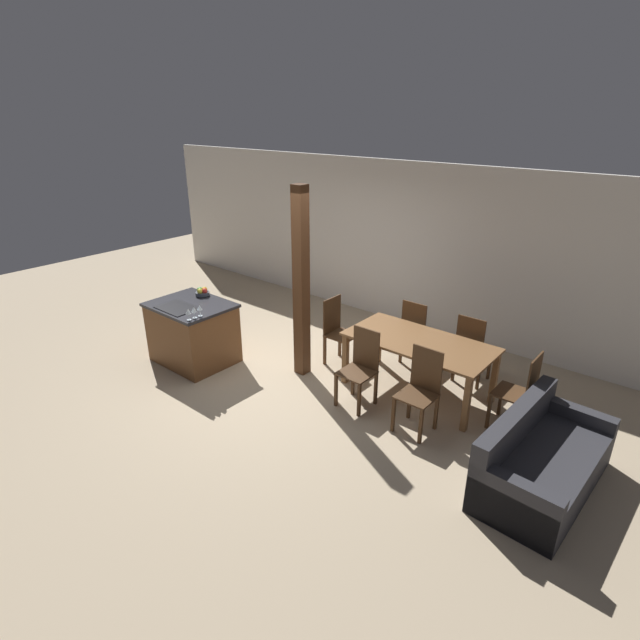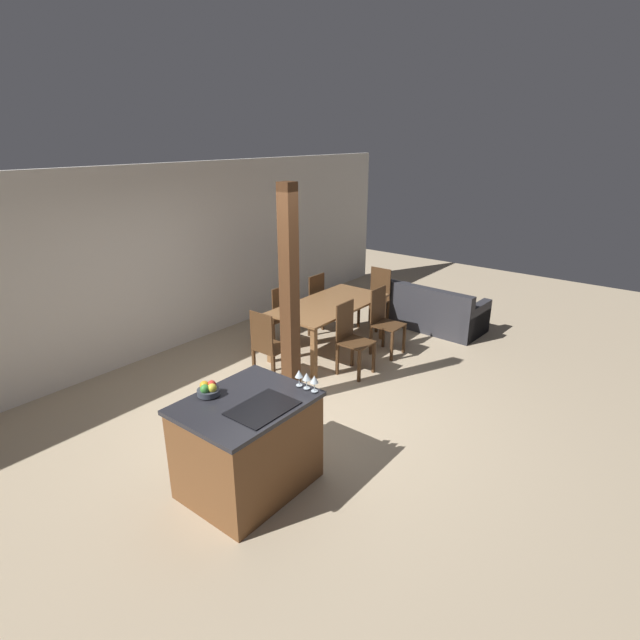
{
  "view_description": "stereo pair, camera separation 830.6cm",
  "coord_description": "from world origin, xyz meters",
  "px_view_note": "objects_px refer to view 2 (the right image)",
  "views": [
    {
      "loc": [
        4.38,
        -4.3,
        3.45
      ],
      "look_at": [
        0.6,
        0.2,
        0.95
      ],
      "focal_mm": 28.0,
      "sensor_mm": 36.0,
      "label": 1
    },
    {
      "loc": [
        -3.86,
        -3.3,
        3.06
      ],
      "look_at": [
        0.6,
        0.2,
        0.95
      ],
      "focal_mm": 28.0,
      "sensor_mm": 36.0,
      "label": 2
    }
  ],
  "objects_px": {
    "dining_chair_head_end": "(268,346)",
    "dining_chair_foot_end": "(376,297)",
    "kitchen_island": "(248,444)",
    "dining_chair_far_left": "(276,316)",
    "wine_glass_near": "(314,380)",
    "timber_post": "(289,299)",
    "wine_glass_middle": "(307,377)",
    "dining_chair_far_right": "(311,302)",
    "wine_glass_far": "(299,374)",
    "dining_chair_near_left": "(351,337)",
    "fruit_bowl": "(208,389)",
    "dining_chair_near_right": "(384,320)",
    "dining_table": "(329,309)",
    "couch": "(432,312)"
  },
  "relations": [
    {
      "from": "dining_chair_far_right",
      "to": "wine_glass_far",
      "type": "bearing_deg",
      "value": 37.36
    },
    {
      "from": "wine_glass_near",
      "to": "dining_chair_head_end",
      "type": "relative_size",
      "value": 0.16
    },
    {
      "from": "fruit_bowl",
      "to": "wine_glass_far",
      "type": "xyz_separation_m",
      "value": [
        0.62,
        -0.52,
        0.06
      ]
    },
    {
      "from": "wine_glass_far",
      "to": "dining_table",
      "type": "bearing_deg",
      "value": 31.58
    },
    {
      "from": "dining_chair_far_right",
      "to": "dining_chair_head_end",
      "type": "xyz_separation_m",
      "value": [
        -1.73,
        -0.68,
        0.0
      ]
    },
    {
      "from": "wine_glass_far",
      "to": "couch",
      "type": "height_order",
      "value": "wine_glass_far"
    },
    {
      "from": "dining_chair_foot_end",
      "to": "wine_glass_near",
      "type": "bearing_deg",
      "value": -65.84
    },
    {
      "from": "wine_glass_near",
      "to": "dining_chair_foot_end",
      "type": "distance_m",
      "value": 4.16
    },
    {
      "from": "fruit_bowl",
      "to": "wine_glass_middle",
      "type": "xyz_separation_m",
      "value": [
        0.62,
        -0.61,
        0.06
      ]
    },
    {
      "from": "dining_chair_near_right",
      "to": "dining_chair_far_right",
      "type": "xyz_separation_m",
      "value": [
        0.0,
        1.37,
        0.0
      ]
    },
    {
      "from": "fruit_bowl",
      "to": "dining_chair_head_end",
      "type": "height_order",
      "value": "fruit_bowl"
    },
    {
      "from": "kitchen_island",
      "to": "dining_chair_foot_end",
      "type": "distance_m",
      "value": 4.46
    },
    {
      "from": "dining_chair_near_left",
      "to": "dining_chair_far_left",
      "type": "relative_size",
      "value": 1.0
    },
    {
      "from": "dining_chair_head_end",
      "to": "dining_chair_far_left",
      "type": "bearing_deg",
      "value": -52.44
    },
    {
      "from": "wine_glass_far",
      "to": "dining_chair_head_end",
      "type": "distance_m",
      "value": 1.96
    },
    {
      "from": "dining_chair_near_left",
      "to": "dining_chair_head_end",
      "type": "xyz_separation_m",
      "value": [
        -0.89,
        0.68,
        0.0
      ]
    },
    {
      "from": "wine_glass_near",
      "to": "wine_glass_middle",
      "type": "xyz_separation_m",
      "value": [
        0.0,
        0.09,
        0.0
      ]
    },
    {
      "from": "kitchen_island",
      "to": "timber_post",
      "type": "xyz_separation_m",
      "value": [
        1.45,
        0.75,
        0.85
      ]
    },
    {
      "from": "wine_glass_near",
      "to": "fruit_bowl",
      "type": "bearing_deg",
      "value": 131.68
    },
    {
      "from": "wine_glass_far",
      "to": "dining_chair_head_end",
      "type": "relative_size",
      "value": 0.16
    },
    {
      "from": "dining_chair_near_left",
      "to": "dining_chair_near_right",
      "type": "bearing_deg",
      "value": 0.0
    },
    {
      "from": "dining_table",
      "to": "dining_chair_far_right",
      "type": "bearing_deg",
      "value": 58.58
    },
    {
      "from": "dining_chair_head_end",
      "to": "dining_chair_near_left",
      "type": "bearing_deg",
      "value": -127.56
    },
    {
      "from": "kitchen_island",
      "to": "dining_chair_far_left",
      "type": "distance_m",
      "value": 3.22
    },
    {
      "from": "dining_chair_head_end",
      "to": "timber_post",
      "type": "bearing_deg",
      "value": 161.06
    },
    {
      "from": "kitchen_island",
      "to": "dining_chair_far_left",
      "type": "xyz_separation_m",
      "value": [
        2.53,
        2.0,
        0.06
      ]
    },
    {
      "from": "dining_chair_head_end",
      "to": "timber_post",
      "type": "distance_m",
      "value": 0.99
    },
    {
      "from": "fruit_bowl",
      "to": "wine_glass_near",
      "type": "xyz_separation_m",
      "value": [
        0.62,
        -0.7,
        0.06
      ]
    },
    {
      "from": "dining_chair_far_left",
      "to": "wine_glass_middle",
      "type": "bearing_deg",
      "value": 48.25
    },
    {
      "from": "kitchen_island",
      "to": "wine_glass_middle",
      "type": "relative_size",
      "value": 7.34
    },
    {
      "from": "wine_glass_middle",
      "to": "dining_chair_near_left",
      "type": "relative_size",
      "value": 0.16
    },
    {
      "from": "dining_chair_foot_end",
      "to": "dining_chair_far_right",
      "type": "bearing_deg",
      "value": -127.56
    },
    {
      "from": "dining_chair_head_end",
      "to": "dining_chair_foot_end",
      "type": "height_order",
      "value": "same"
    },
    {
      "from": "dining_chair_near_right",
      "to": "wine_glass_far",
      "type": "bearing_deg",
      "value": -163.98
    },
    {
      "from": "timber_post",
      "to": "dining_chair_foot_end",
      "type": "bearing_deg",
      "value": 11.25
    },
    {
      "from": "dining_chair_near_right",
      "to": "dining_chair_far_left",
      "type": "distance_m",
      "value": 1.6
    },
    {
      "from": "dining_chair_near_right",
      "to": "dining_chair_far_left",
      "type": "xyz_separation_m",
      "value": [
        -0.84,
        1.37,
        0.0
      ]
    },
    {
      "from": "dining_chair_far_right",
      "to": "dining_chair_near_right",
      "type": "bearing_deg",
      "value": 90.0
    },
    {
      "from": "dining_chair_far_right",
      "to": "timber_post",
      "type": "bearing_deg",
      "value": 32.95
    },
    {
      "from": "fruit_bowl",
      "to": "couch",
      "type": "xyz_separation_m",
      "value": [
        4.9,
        0.21,
        -0.69
      ]
    },
    {
      "from": "dining_chair_far_left",
      "to": "timber_post",
      "type": "height_order",
      "value": "timber_post"
    },
    {
      "from": "dining_chair_near_right",
      "to": "dining_chair_head_end",
      "type": "relative_size",
      "value": 1.0
    },
    {
      "from": "wine_glass_far",
      "to": "couch",
      "type": "relative_size",
      "value": 0.09
    },
    {
      "from": "dining_chair_head_end",
      "to": "dining_chair_foot_end",
      "type": "xyz_separation_m",
      "value": [
        2.62,
        0.0,
        0.0
      ]
    },
    {
      "from": "wine_glass_near",
      "to": "dining_chair_foot_end",
      "type": "relative_size",
      "value": 0.16
    },
    {
      "from": "kitchen_island",
      "to": "wine_glass_middle",
      "type": "bearing_deg",
      "value": -30.21
    },
    {
      "from": "kitchen_island",
      "to": "wine_glass_near",
      "type": "xyz_separation_m",
      "value": [
        0.49,
        -0.38,
        0.57
      ]
    },
    {
      "from": "timber_post",
      "to": "wine_glass_far",
      "type": "bearing_deg",
      "value": -135.15
    },
    {
      "from": "dining_chair_foot_end",
      "to": "timber_post",
      "type": "xyz_separation_m",
      "value": [
        -2.81,
        -0.56,
        0.79
      ]
    },
    {
      "from": "dining_chair_near_left",
      "to": "timber_post",
      "type": "relative_size",
      "value": 0.38
    }
  ]
}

